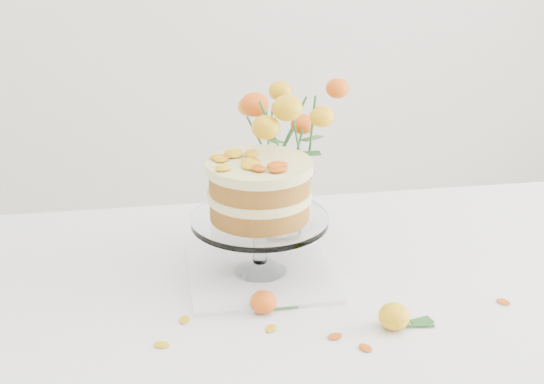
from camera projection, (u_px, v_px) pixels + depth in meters
The scene contains 12 objects.
table at pixel (326, 333), 1.40m from camera, with size 1.43×0.93×0.76m.
napkin at pixel (260, 273), 1.43m from camera, with size 0.27×0.27×0.01m, color white.
cake_stand at pixel (259, 196), 1.37m from camera, with size 0.26×0.26×0.23m.
rose_vase at pixel (284, 141), 1.49m from camera, with size 0.27×0.27×0.37m.
loose_rose_near at pixel (394, 316), 1.25m from camera, with size 0.09×0.05×0.04m.
loose_rose_far at pixel (264, 302), 1.30m from camera, with size 0.08×0.05×0.04m.
stray_petal_a at pixel (271, 329), 1.26m from camera, with size 0.03×0.02×0.00m, color #DFA30E.
stray_petal_b at pixel (335, 336), 1.23m from camera, with size 0.03×0.02×0.00m, color #DFA30E.
stray_petal_c at pixel (365, 348), 1.20m from camera, with size 0.03×0.02×0.00m, color #DFA30E.
stray_petal_d at pixel (185, 320), 1.28m from camera, with size 0.03×0.02×0.00m, color #DFA30E.
stray_petal_e at pixel (162, 345), 1.21m from camera, with size 0.03×0.02×0.00m, color #DFA30E.
stray_petal_f at pixel (503, 302), 1.34m from camera, with size 0.03×0.02×0.00m, color #DFA30E.
Camera 1 is at (-0.29, -1.16, 1.44)m, focal length 50.00 mm.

